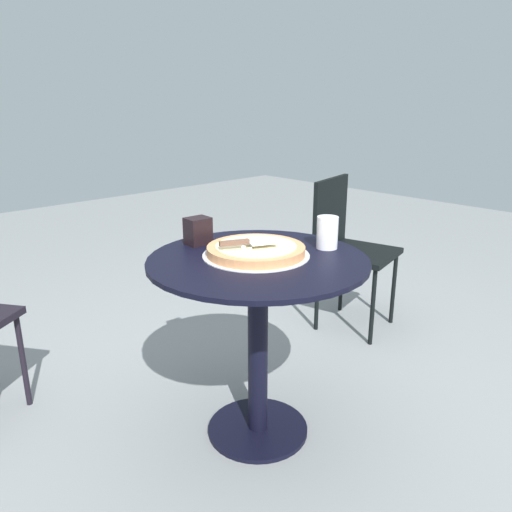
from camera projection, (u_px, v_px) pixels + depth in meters
ground_plane at (258, 430)px, 2.04m from camera, size 10.00×10.00×0.00m
patio_table at (258, 309)px, 1.87m from camera, size 0.81×0.81×0.74m
pizza_on_tray at (256, 251)px, 1.83m from camera, size 0.40×0.40×0.05m
pizza_server at (247, 242)px, 1.80m from camera, size 0.21×0.13×0.02m
drinking_cup at (327, 233)px, 1.91m from camera, size 0.08×0.08×0.12m
napkin_dispenser at (198, 231)px, 1.97m from camera, size 0.10×0.08×0.11m
patio_chair_far at (347, 241)px, 2.86m from camera, size 0.47×0.47×0.87m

